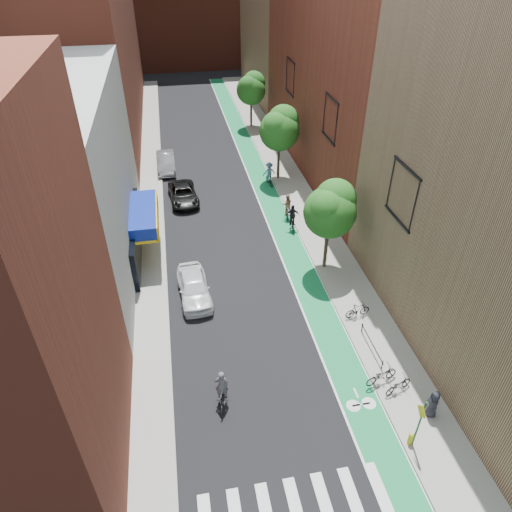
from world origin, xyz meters
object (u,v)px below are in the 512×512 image
cyclist_lane_mid (293,221)px  pedestrian (433,404)px  parked_car_black (183,194)px  cyclist_lead (222,393)px  cyclist_lane_near (287,208)px  fire_hydrant (411,438)px  cyclist_lane_far (269,175)px  parked_car_silver (166,162)px  parked_car_white (194,287)px

cyclist_lane_mid → pedestrian: bearing=107.1°
parked_car_black → cyclist_lead: (0.64, -20.91, 0.04)m
cyclist_lane_near → fire_hydrant: bearing=97.0°
cyclist_lane_far → fire_hydrant: bearing=83.2°
cyclist_lane_near → fire_hydrant: size_ratio=3.06×
cyclist_lead → cyclist_lane_far: 23.75m
parked_car_silver → cyclist_lane_far: size_ratio=2.27×
cyclist_lane_mid → fire_hydrant: (0.60, -18.63, -0.26)m
cyclist_lane_near → parked_car_white: bearing=51.6°
parked_car_white → cyclist_lane_mid: size_ratio=2.22×
parked_car_black → pedestrian: pedestrian is taller
parked_car_white → cyclist_lane_far: bearing=57.7°
parked_car_white → cyclist_lane_mid: 10.40m
cyclist_lane_near → cyclist_lane_mid: cyclist_lane_mid is taller
parked_car_black → cyclist_lane_near: cyclist_lane_near is taller
cyclist_lane_mid → cyclist_lane_far: 7.82m
cyclist_lane_far → pedestrian: 25.33m
parked_car_white → fire_hydrant: 14.81m
cyclist_lane_mid → parked_car_white: bearing=49.1°
parked_car_black → cyclist_lane_mid: bearing=-41.7°
parked_car_black → parked_car_silver: size_ratio=1.01×
cyclist_lead → cyclist_lane_far: cyclist_lead is taller
parked_car_black → fire_hydrant: (8.56, -24.71, -0.16)m
parked_car_white → parked_car_black: 12.69m
parked_car_white → cyclist_lane_near: cyclist_lane_near is taller
parked_car_silver → cyclist_lane_far: (9.07, -4.89, 0.16)m
parked_car_black → parked_car_silver: parked_car_silver is taller
parked_car_white → cyclist_lane_far: (7.89, 14.42, 0.17)m
parked_car_white → cyclist_lead: 8.25m
pedestrian → cyclist_lead: bearing=-96.9°
cyclist_lead → cyclist_lane_far: size_ratio=1.01×
parked_car_black → fire_hydrant: bearing=-75.2°
parked_car_black → parked_car_silver: (-1.26, 6.62, 0.12)m
parked_car_white → fire_hydrant: bearing=-58.0°
parked_car_black → cyclist_lane_far: (7.81, 1.73, 0.28)m
parked_car_white → parked_car_black: (0.08, 12.69, -0.11)m
pedestrian → parked_car_white: bearing=-128.3°
parked_car_silver → cyclist_lane_mid: cyclist_lane_mid is taller
parked_car_white → parked_car_black: size_ratio=0.95×
parked_car_white → parked_car_silver: (-1.18, 19.31, 0.00)m
cyclist_lane_near → cyclist_lane_mid: bearing=95.4°
parked_car_black → cyclist_lane_near: (7.96, -4.31, 0.22)m
pedestrian → parked_car_silver: bearing=-151.0°
cyclist_lane_near → parked_car_silver: bearing=-44.5°
cyclist_lane_mid → cyclist_lead: bearing=73.5°
parked_car_silver → cyclist_lane_far: cyclist_lane_far is taller
parked_car_black → fire_hydrant: parked_car_black is taller
cyclist_lane_far → fire_hydrant: 26.46m
parked_car_white → fire_hydrant: (8.64, -12.02, -0.28)m
cyclist_lane_far → parked_car_silver: bearing=-36.8°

